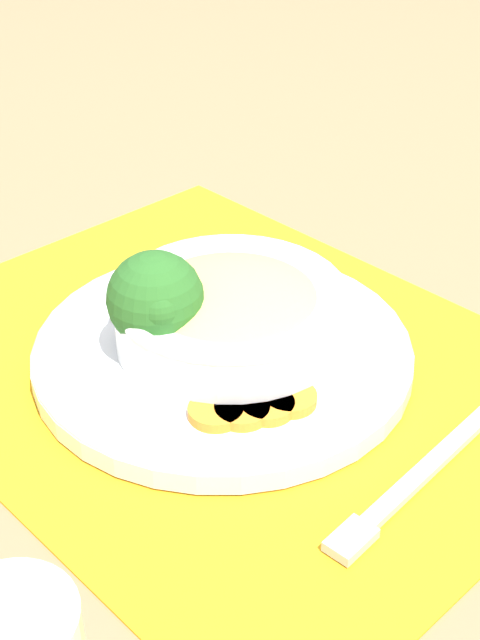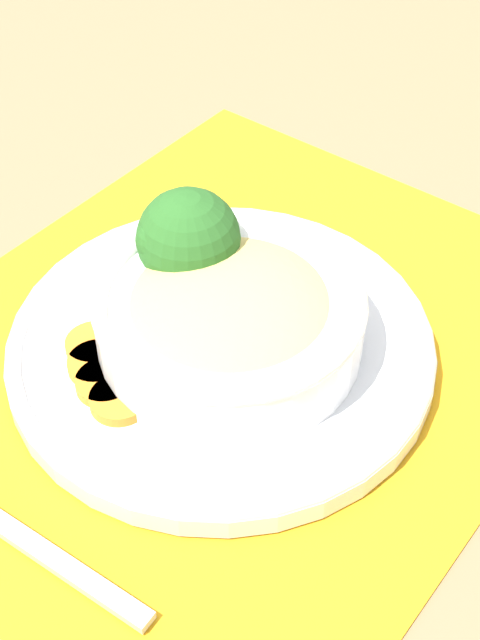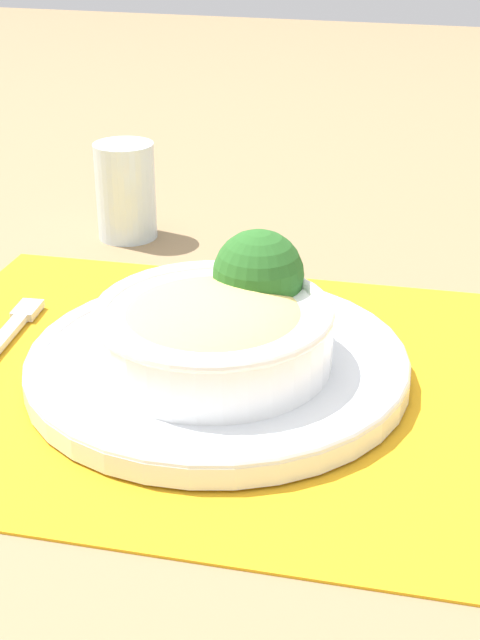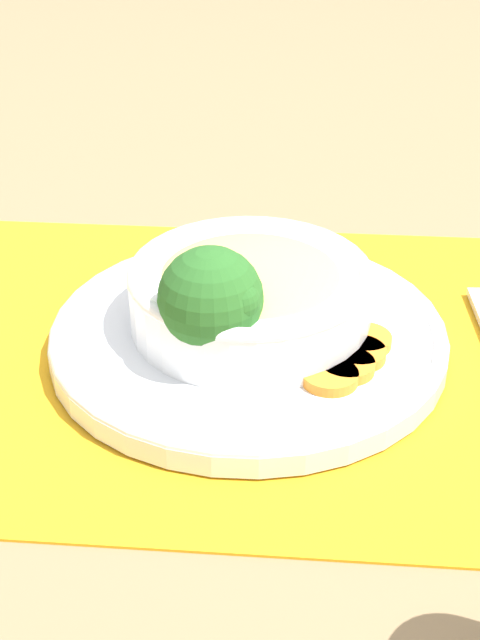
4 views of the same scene
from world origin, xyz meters
name	(u,v)px [view 4 (image 4 of 4)]	position (x,y,z in m)	size (l,w,h in m)	color
ground_plane	(248,352)	(0.00, 0.00, 0.00)	(4.00, 4.00, 0.00)	#8C704C
placemat	(248,349)	(0.00, 0.00, 0.00)	(0.55, 0.45, 0.00)	orange
plate	(248,334)	(0.00, 0.00, 0.02)	(0.29, 0.29, 0.02)	silver
bowl	(250,290)	(0.00, -0.01, 0.05)	(0.18, 0.18, 0.06)	white
broccoli_floret	(211,300)	(0.02, 0.05, 0.07)	(0.07, 0.07, 0.09)	#759E51
carrot_slice_near	(330,377)	(-0.06, 0.06, 0.02)	(0.04, 0.04, 0.01)	orange
carrot_slice_middle	(347,366)	(-0.07, 0.04, 0.02)	(0.04, 0.04, 0.01)	orange
carrot_slice_far	(358,353)	(-0.08, 0.03, 0.02)	(0.04, 0.04, 0.01)	orange
carrot_slice_extra	(364,340)	(-0.09, 0.01, 0.02)	(0.04, 0.04, 0.01)	orange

